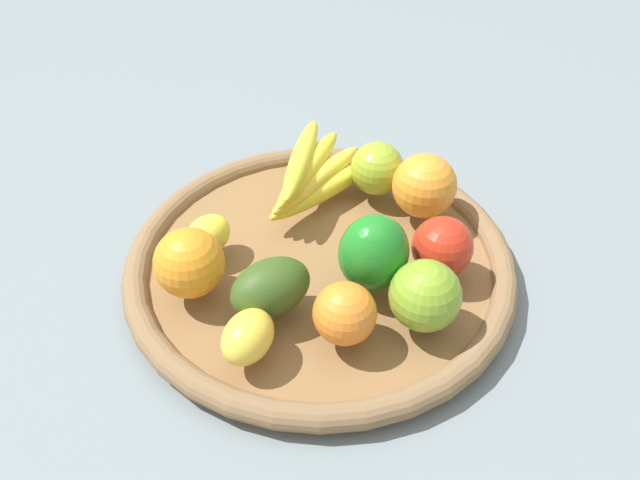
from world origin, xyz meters
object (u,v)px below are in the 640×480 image
Objects in this scene: orange_0 at (348,313)px; apple_1 at (377,168)px; apple_0 at (442,247)px; lemon_1 at (208,235)px; banana_bunch at (312,174)px; orange_1 at (424,186)px; avocado at (271,288)px; orange_2 at (189,263)px; bell_pepper at (374,253)px; apple_2 at (425,296)px; lemon_0 at (248,337)px.

orange_0 is 0.26m from apple_1.
apple_0 is 1.00× the size of apple_1.
banana_bunch is at bearing 30.44° from lemon_1.
orange_1 is 0.07m from apple_1.
avocado is (-0.22, -0.13, -0.01)m from orange_1.
apple_0 is at bearing -18.37° from lemon_1.
apple_0 reaches higher than orange_0.
apple_1 reaches higher than orange_0.
orange_2 reaches higher than orange_0.
bell_pepper is at bearing -27.51° from lemon_1.
orange_2 is at bearing 175.12° from apple_0.
orange_1 is at bearing 52.54° from orange_0.
orange_0 is at bearing -111.60° from apple_1.
apple_2 reaches higher than apple_0.
lemon_1 is 0.92× the size of orange_0.
apple_0 is 0.09m from apple_2.
orange_0 is (0.13, -0.17, 0.01)m from lemon_1.
lemon_0 is at bearing -118.76° from avocado.
banana_bunch is 2.52× the size of apple_0.
apple_0 is (0.12, -0.17, 0.00)m from banana_bunch.
banana_bunch is at bearing 87.77° from orange_0.
apple_0 is (-0.01, -0.11, -0.01)m from orange_1.
lemon_1 is 0.17m from banana_bunch.
lemon_1 is 0.27m from apple_2.
lemon_1 is 0.67× the size of avocado.
orange_1 is 0.25m from avocado.
avocado is at bearing 162.35° from apple_2.
apple_2 is at bearing -107.50° from orange_1.
orange_2 is at bearing -109.86° from lemon_1.
banana_bunch is at bearing 124.78° from apple_0.
bell_pepper reaches higher than orange_1.
avocado is 1.17× the size of orange_2.
lemon_1 is 0.88× the size of apple_1.
avocado is 1.30× the size of apple_0.
bell_pepper is 0.15m from orange_1.
orange_0 is 0.15m from apple_0.
lemon_1 is at bearing 118.96° from avocado.
bell_pepper is 1.17× the size of orange_2.
orange_2 reaches higher than avocado.
lemon_0 is (0.05, -0.11, -0.01)m from orange_2.
apple_1 is (0.09, -0.01, 0.00)m from banana_bunch.
avocado is at bearing 143.63° from orange_0.
orange_0 is at bearing -149.25° from apple_0.
orange_1 reaches higher than apple_1.
orange_0 is at bearing -136.54° from bell_pepper.
orange_0 is 0.11m from lemon_0.
avocado is 1.38× the size of orange_0.
bell_pepper reaches higher than lemon_1.
apple_2 reaches higher than apple_1.
orange_1 reaches higher than orange_0.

